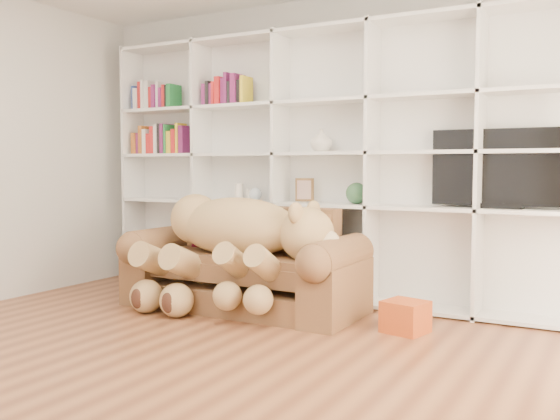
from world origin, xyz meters
The scene contains 14 objects.
floor centered at (0.00, 0.00, 0.00)m, with size 5.00×5.00×0.00m, color brown.
wall_back centered at (0.00, 2.50, 1.35)m, with size 5.00×0.02×2.70m, color silver.
bookshelf centered at (-0.24, 2.36, 1.31)m, with size 4.43×0.35×2.40m.
sofa centered at (-0.46, 1.72, 0.32)m, with size 1.99×0.86×0.84m.
teddy_bear centered at (-0.47, 1.55, 0.60)m, with size 1.64×0.86×0.95m.
throw_pillow centered at (-0.89, 1.86, 0.59)m, with size 0.33×0.11×0.33m, color #590F1F.
gift_box centered at (0.96, 1.62, 0.11)m, with size 0.28×0.26×0.23m, color #C24B19.
tv centered at (1.46, 2.35, 1.17)m, with size 1.03×0.18×0.61m.
picture_frame centered at (-0.20, 2.30, 0.98)m, with size 0.17×0.03×0.21m, color brown.
green_vase centered at (0.30, 2.30, 0.96)m, with size 0.18×0.18×0.18m, color #315F3A.
figurine_tall centered at (-0.90, 2.30, 0.95)m, with size 0.08×0.08×0.16m, color silver.
figurine_short centered at (-0.78, 2.30, 0.92)m, with size 0.06×0.06×0.10m, color silver.
snow_globe centered at (-0.71, 2.30, 0.93)m, with size 0.12×0.12×0.12m, color silver.
shelf_vase centered at (-0.04, 2.30, 1.42)m, with size 0.19×0.19×0.20m, color silver.
Camera 1 is at (2.32, -2.66, 1.19)m, focal length 40.00 mm.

